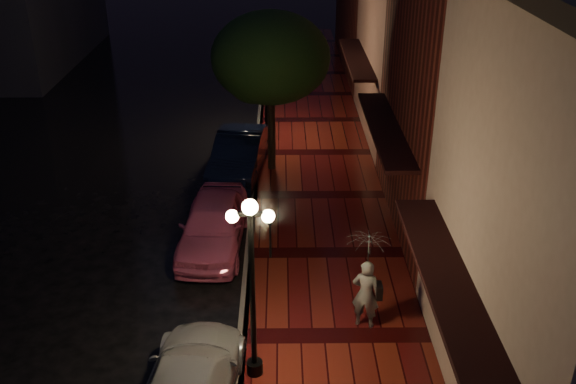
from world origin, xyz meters
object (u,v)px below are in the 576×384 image
(woman_with_umbrella, at_px, (368,267))
(streetlamp_far, at_px, (266,81))
(parking_meter, at_px, (270,233))
(navy_car, at_px, (239,154))
(streetlamp_near, at_px, (252,280))
(street_tree, at_px, (271,60))
(pink_car, at_px, (213,224))

(woman_with_umbrella, bearing_deg, streetlamp_far, -59.17)
(streetlamp_far, bearing_deg, parking_meter, -88.26)
(streetlamp_far, distance_m, navy_car, 3.79)
(streetlamp_near, height_order, streetlamp_far, same)
(streetlamp_near, height_order, navy_car, streetlamp_near)
(streetlamp_far, xyz_separation_m, street_tree, (0.26, -3.01, 1.64))
(streetlamp_far, height_order, pink_car, streetlamp_far)
(street_tree, xyz_separation_m, pink_car, (-1.67, -5.36, -3.48))
(pink_car, distance_m, navy_car, 5.20)
(pink_car, height_order, woman_with_umbrella, woman_with_umbrella)
(streetlamp_far, relative_size, woman_with_umbrella, 1.69)
(streetlamp_far, height_order, street_tree, street_tree)
(navy_car, distance_m, woman_with_umbrella, 9.87)
(street_tree, xyz_separation_m, navy_car, (-1.21, -0.18, -3.46))
(navy_car, bearing_deg, streetlamp_far, 80.28)
(woman_with_umbrella, height_order, parking_meter, woman_with_umbrella)
(streetlamp_near, bearing_deg, pink_car, 104.11)
(street_tree, relative_size, navy_car, 1.22)
(woman_with_umbrella, bearing_deg, streetlamp_near, 51.32)
(streetlamp_near, xyz_separation_m, street_tree, (0.26, 10.99, 1.64))
(pink_car, bearing_deg, parking_meter, -23.92)
(streetlamp_near, relative_size, parking_meter, 3.31)
(streetlamp_near, xyz_separation_m, navy_car, (-0.95, 10.81, -1.81))
(streetlamp_far, relative_size, parking_meter, 3.31)
(woman_with_umbrella, bearing_deg, street_tree, -56.96)
(streetlamp_near, height_order, pink_car, streetlamp_near)
(streetlamp_near, distance_m, street_tree, 11.12)
(street_tree, height_order, navy_car, street_tree)
(streetlamp_near, relative_size, navy_car, 0.90)
(pink_car, distance_m, parking_meter, 1.91)
(woman_with_umbrella, bearing_deg, navy_car, -49.85)
(streetlamp_near, xyz_separation_m, streetlamp_far, (0.00, 14.00, 0.00))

